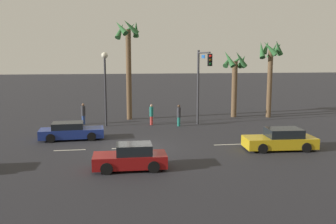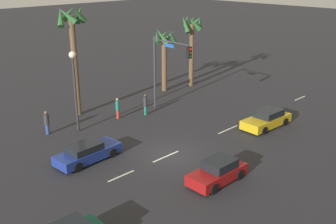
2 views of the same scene
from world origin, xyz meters
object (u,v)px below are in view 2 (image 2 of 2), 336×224
(car_0, at_px, (267,119))
(car_2, at_px, (87,153))
(pedestrian_1, at_px, (145,104))
(pedestrian_2, at_px, (118,108))
(palm_tree_0, at_px, (164,48))
(car_4, at_px, (218,172))
(palm_tree_1, at_px, (192,34))
(traffic_signal, at_px, (166,63))
(palm_tree_2, at_px, (73,40))
(streetlamp, at_px, (74,77))
(pedestrian_0, at_px, (47,122))

(car_0, bearing_deg, car_2, 160.05)
(pedestrian_1, xyz_separation_m, pedestrian_2, (-2.32, 0.98, -0.04))
(palm_tree_0, bearing_deg, car_2, -151.78)
(car_2, distance_m, pedestrian_1, 9.67)
(car_0, height_order, car_4, car_0)
(palm_tree_1, bearing_deg, traffic_signal, -152.28)
(car_0, xyz_separation_m, car_4, (-9.93, -2.86, -0.01))
(palm_tree_0, bearing_deg, traffic_signal, -133.21)
(palm_tree_0, bearing_deg, pedestrian_1, -146.99)
(palm_tree_1, relative_size, palm_tree_2, 0.81)
(palm_tree_2, bearing_deg, streetlamp, -122.98)
(car_4, height_order, traffic_signal, traffic_signal)
(pedestrian_1, distance_m, palm_tree_1, 11.39)
(palm_tree_0, bearing_deg, pedestrian_0, -172.13)
(car_4, distance_m, pedestrian_0, 14.53)
(pedestrian_0, relative_size, palm_tree_2, 0.20)
(palm_tree_2, bearing_deg, traffic_signal, -38.87)
(traffic_signal, relative_size, pedestrian_2, 3.59)
(streetlamp, distance_m, pedestrian_0, 4.21)
(car_0, height_order, pedestrian_1, pedestrian_1)
(traffic_signal, xyz_separation_m, pedestrian_0, (-10.26, 2.78, -3.45))
(palm_tree_0, bearing_deg, car_4, -124.65)
(car_4, height_order, pedestrian_0, pedestrian_0)
(car_0, height_order, streetlamp, streetlamp)
(pedestrian_0, bearing_deg, car_4, -75.37)
(traffic_signal, height_order, palm_tree_0, palm_tree_0)
(car_2, height_order, pedestrian_2, pedestrian_2)
(pedestrian_0, bearing_deg, pedestrian_2, -10.57)
(pedestrian_1, bearing_deg, traffic_signal, -19.90)
(pedestrian_0, xyz_separation_m, pedestrian_2, (6.07, -1.13, -0.02))
(car_2, height_order, pedestrian_0, pedestrian_0)
(pedestrian_1, xyz_separation_m, palm_tree_0, (6.40, 4.16, 3.57))
(car_2, height_order, car_4, car_4)
(car_4, relative_size, pedestrian_2, 2.15)
(traffic_signal, relative_size, pedestrian_1, 3.47)
(car_0, distance_m, pedestrian_0, 17.62)
(pedestrian_0, distance_m, pedestrian_2, 6.18)
(palm_tree_1, bearing_deg, car_4, -133.27)
(pedestrian_0, bearing_deg, car_2, -93.77)
(streetlamp, relative_size, pedestrian_2, 3.49)
(pedestrian_1, distance_m, palm_tree_0, 8.42)
(palm_tree_0, bearing_deg, palm_tree_1, -10.77)
(streetlamp, height_order, palm_tree_2, palm_tree_2)
(car_0, xyz_separation_m, palm_tree_0, (1.19, 13.24, 3.94))
(pedestrian_0, bearing_deg, palm_tree_1, 4.38)
(palm_tree_0, height_order, palm_tree_1, palm_tree_1)
(traffic_signal, xyz_separation_m, pedestrian_1, (-1.86, 0.67, -3.44))
(car_4, bearing_deg, car_0, 16.07)
(car_4, distance_m, palm_tree_0, 19.97)
(pedestrian_2, height_order, palm_tree_1, palm_tree_1)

